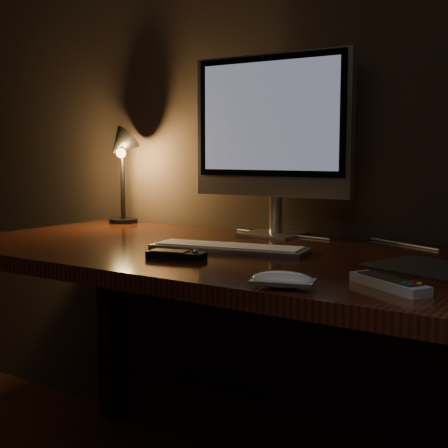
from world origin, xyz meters
The scene contains 10 objects.
desk centered at (0.00, 1.93, 0.62)m, with size 1.60×0.75×0.75m.
monitor centered at (-0.05, 2.17, 1.07)m, with size 0.51×0.15×0.54m.
keyboard centered at (0.00, 1.85, 0.76)m, with size 0.41×0.11×0.02m, color silver.
mousepad centered at (0.51, 1.89, 0.75)m, with size 0.26×0.20×0.00m, color black.
mouse centered at (0.33, 1.53, 0.76)m, with size 0.12×0.06×0.02m, color white.
media_remote centered at (-0.03, 1.68, 0.76)m, with size 0.15×0.08×0.03m.
tv_remote centered at (0.50, 1.64, 0.76)m, with size 0.18×0.13×0.02m.
papers centered at (-0.01, 1.91, 0.75)m, with size 0.11×0.08×0.01m, color white.
desk_lamp centered at (-0.64, 2.14, 0.98)m, with size 0.16×0.17×0.34m.
cable centered at (0.14, 2.19, 0.75)m, with size 0.01×0.01×0.66m, color white.
Camera 1 is at (0.87, 0.52, 1.00)m, focal length 50.00 mm.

